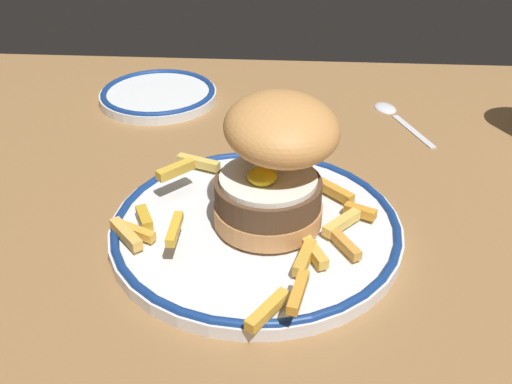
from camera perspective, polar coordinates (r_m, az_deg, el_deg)
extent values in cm
cube|color=olive|center=(55.75, 4.50, -5.87)|extent=(122.66, 90.24, 4.00)
cylinder|color=silver|center=(54.22, 0.00, -3.56)|extent=(26.48, 26.48, 1.20)
torus|color=navy|center=(53.86, 0.00, -3.04)|extent=(26.08, 26.08, 0.80)
cylinder|color=tan|center=(52.71, 1.13, -2.22)|extent=(9.69, 9.69, 1.80)
cylinder|color=#4F3522|center=(51.54, 1.15, -0.33)|extent=(9.42, 9.42, 2.36)
cylinder|color=white|center=(50.78, 1.17, 1.03)|extent=(8.52, 8.52, 0.50)
ellipsoid|color=yellow|center=(50.23, 0.61, 1.54)|extent=(2.60, 2.60, 1.40)
ellipsoid|color=#C98A49|center=(50.00, 2.51, 6.16)|extent=(13.83, 14.01, 6.11)
cube|color=gold|center=(48.72, 4.50, -6.32)|extent=(1.98, 4.12, 0.96)
cube|color=#E4BA50|center=(53.04, 8.22, -2.95)|extent=(3.56, 3.79, 0.89)
cube|color=gold|center=(49.75, -7.83, -3.53)|extent=(0.81, 4.17, 0.77)
cube|color=gold|center=(56.96, -7.72, 2.13)|extent=(3.45, 3.50, 0.95)
cube|color=gold|center=(49.44, 5.62, -5.77)|extent=(2.34, 3.72, 0.89)
cube|color=gold|center=(52.71, -11.61, -3.67)|extent=(4.10, 2.52, 0.79)
cube|color=gold|center=(53.99, -10.67, -2.46)|extent=(2.17, 3.18, 0.96)
cube|color=gold|center=(43.30, 4.07, -9.57)|extent=(1.66, 4.23, 0.81)
cube|color=gold|center=(57.39, 7.43, 0.16)|extent=(3.93, 3.84, 0.90)
cube|color=gold|center=(50.67, 8.54, -4.97)|extent=(2.65, 3.75, 0.82)
cube|color=orange|center=(54.81, 9.97, -1.84)|extent=(3.03, 2.06, 0.87)
cube|color=#DEB74F|center=(61.79, -5.56, 2.84)|extent=(4.71, 2.47, 0.89)
cube|color=gold|center=(44.15, 1.12, -11.25)|extent=(3.21, 4.28, 0.88)
cube|color=gold|center=(52.35, -12.37, -3.97)|extent=(3.65, 4.00, 0.93)
cylinder|color=white|center=(81.34, -9.34, 9.07)|extent=(15.53, 15.53, 1.20)
torus|color=navy|center=(81.11, -9.38, 9.46)|extent=(15.13, 15.13, 0.80)
cube|color=silver|center=(74.53, 14.87, 5.75)|extent=(4.10, 8.65, 0.32)
ellipsoid|color=silver|center=(79.78, 12.33, 8.10)|extent=(3.76, 4.31, 0.90)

